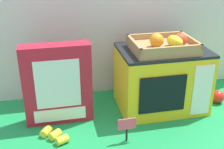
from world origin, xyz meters
TOP-DOWN VIEW (x-y plane):
  - ground_plane at (0.00, 0.00)m, footprint 1.70×1.70m
  - display_back_panel at (0.00, 0.22)m, footprint 1.61×0.03m
  - toy_microwave at (0.15, 0.01)m, footprint 0.38×0.27m
  - food_groups_crate at (0.14, -0.02)m, footprint 0.26×0.20m
  - cookie_set_box at (-0.31, -0.01)m, footprint 0.27×0.07m
  - price_sign at (-0.07, -0.22)m, footprint 0.07×0.01m
  - loose_toy_banana at (-0.34, -0.14)m, footprint 0.11×0.12m
  - loose_toy_apple at (0.43, -0.02)m, footprint 0.06×0.06m

SIDE VIEW (x-z plane):
  - ground_plane at x=0.00m, z-range 0.00..0.00m
  - loose_toy_banana at x=-0.34m, z-range 0.00..0.03m
  - loose_toy_apple at x=0.43m, z-range 0.00..0.06m
  - price_sign at x=-0.07m, z-range 0.02..0.12m
  - toy_microwave at x=0.15m, z-range 0.00..0.28m
  - cookie_set_box at x=-0.31m, z-range 0.00..0.34m
  - food_groups_crate at x=0.14m, z-range 0.26..0.35m
  - display_back_panel at x=0.00m, z-range 0.00..0.72m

